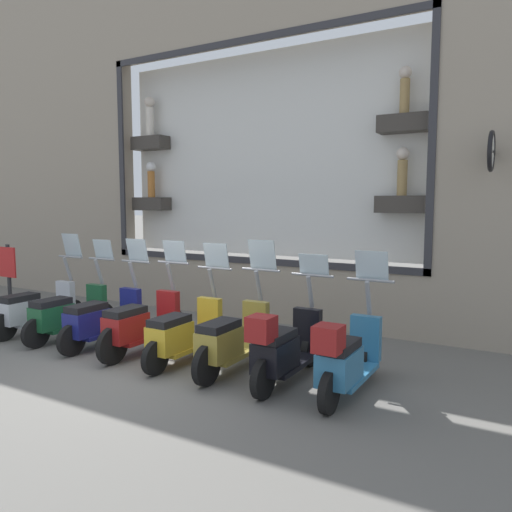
% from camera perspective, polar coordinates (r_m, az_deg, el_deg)
% --- Properties ---
extents(ground_plane, '(120.00, 120.00, 0.00)m').
position_cam_1_polar(ground_plane, '(6.95, -15.43, -12.62)').
color(ground_plane, '#66635E').
extents(building_facade, '(1.20, 36.00, 7.15)m').
position_cam_1_polar(building_facade, '(9.57, -0.03, 14.62)').
color(building_facade, gray).
rests_on(building_facade, ground_plane).
extents(scooter_teal_0, '(1.79, 0.61, 1.61)m').
position_cam_1_polar(scooter_teal_0, '(5.83, 10.26, -11.42)').
color(scooter_teal_0, black).
rests_on(scooter_teal_0, ground_plane).
extents(scooter_black_1, '(1.79, 0.61, 1.52)m').
position_cam_1_polar(scooter_black_1, '(6.13, 3.15, -10.46)').
color(scooter_black_1, black).
rests_on(scooter_black_1, ground_plane).
extents(scooter_olive_2, '(1.80, 0.60, 1.68)m').
position_cam_1_polar(scooter_olive_2, '(6.57, -2.83, -9.53)').
color(scooter_olive_2, black).
rests_on(scooter_olive_2, ground_plane).
extents(scooter_yellow_3, '(1.79, 0.60, 1.61)m').
position_cam_1_polar(scooter_yellow_3, '(7.02, -8.37, -8.74)').
color(scooter_yellow_3, black).
rests_on(scooter_yellow_3, ground_plane).
extents(scooter_red_4, '(1.80, 0.60, 1.61)m').
position_cam_1_polar(scooter_red_4, '(7.52, -13.13, -7.65)').
color(scooter_red_4, black).
rests_on(scooter_red_4, ground_plane).
extents(scooter_navy_5, '(1.79, 0.60, 1.61)m').
position_cam_1_polar(scooter_navy_5, '(8.07, -17.29, -6.95)').
color(scooter_navy_5, black).
rests_on(scooter_navy_5, ground_plane).
extents(scooter_green_6, '(1.79, 0.61, 1.57)m').
position_cam_1_polar(scooter_green_6, '(8.66, -20.89, -6.22)').
color(scooter_green_6, black).
rests_on(scooter_green_6, ground_plane).
extents(scooter_silver_7, '(1.79, 0.61, 1.65)m').
position_cam_1_polar(scooter_silver_7, '(9.28, -23.99, -5.54)').
color(scooter_silver_7, black).
rests_on(scooter_silver_7, ground_plane).
extents(shop_sign_post, '(0.36, 0.45, 1.45)m').
position_cam_1_polar(shop_sign_post, '(10.19, -26.40, -2.63)').
color(shop_sign_post, '#232326').
rests_on(shop_sign_post, ground_plane).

